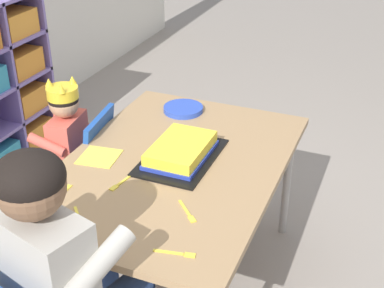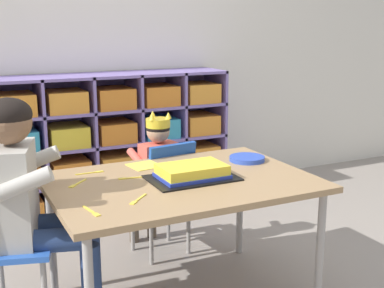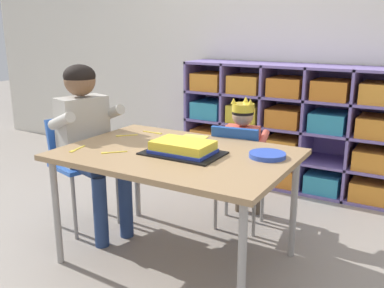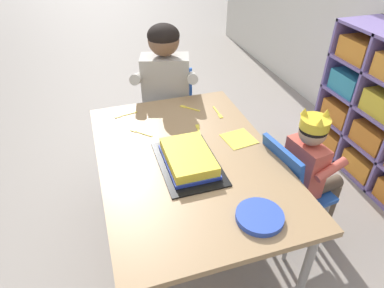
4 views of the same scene
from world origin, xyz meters
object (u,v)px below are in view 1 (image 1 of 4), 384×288
Objects in this scene: fork_by_napkin at (177,253)px; paper_plate_stack at (183,109)px; activity_table at (173,173)px; child_with_crown at (60,143)px; adult_helper_seated at (62,262)px; fork_at_table_front_edge at (120,183)px; birthday_cake_on_tray at (181,152)px; fork_near_cake_tray at (79,219)px; classroom_chair_blue at (85,169)px; fork_beside_plate_stack at (188,213)px; fork_near_child_seat at (61,193)px.

paper_plate_stack is at bearing -78.51° from fork_by_napkin.
child_with_crown is (0.12, 0.62, -0.05)m from activity_table.
fork_at_table_front_edge is (0.47, 0.06, -0.02)m from adult_helper_seated.
birthday_cake_on_tray is at bearing -15.91° from activity_table.
birthday_cake_on_tray is 3.02× the size of fork_by_napkin.
fork_near_cake_tray is (-0.57, -0.48, 0.10)m from child_with_crown.
adult_helper_seated is at bearing 21.85° from classroom_chair_blue.
fork_beside_plate_stack and fork_near_cake_tray have the same top height.
fork_near_child_seat is at bearing -25.67° from fork_by_napkin.
fork_by_napkin and fork_at_table_front_edge have the same top height.
adult_helper_seated is at bearing 174.42° from birthday_cake_on_tray.
fork_near_child_seat is 1.31× the size of fork_near_cake_tray.
classroom_chair_blue is 6.67× the size of fork_near_cake_tray.
fork_near_child_seat is (0.33, 0.23, -0.02)m from adult_helper_seated.
fork_at_table_front_edge is at bearing -48.86° from fork_near_cake_tray.
classroom_chair_blue is 5.17× the size of fork_by_napkin.
activity_table is 0.48m from paper_plate_stack.
classroom_chair_blue is at bearing -50.22° from fork_by_napkin.
activity_table is 1.42× the size of child_with_crown.
fork_near_child_seat is (-0.07, 0.47, -0.00)m from fork_beside_plate_stack.
activity_table is 0.34m from fork_beside_plate_stack.
paper_plate_stack reaches higher than fork_near_child_seat.
child_with_crown is 0.91m from fork_beside_plate_stack.
fork_near_cake_tray is (-0.17, 0.32, 0.00)m from fork_beside_plate_stack.
child_with_crown reaches higher than birthday_cake_on_tray.
fork_by_napkin is (-0.94, -0.38, -0.01)m from paper_plate_stack.
fork_beside_plate_stack is at bearing -106.09° from fork_near_cake_tray.
child_with_crown is at bearing 67.30° from fork_at_table_front_edge.
child_with_crown is 0.59m from paper_plate_stack.
adult_helper_seated reaches higher than fork_near_cake_tray.
birthday_cake_on_tray is (-0.08, -0.53, 0.25)m from classroom_chair_blue.
birthday_cake_on_tray is (0.72, -0.07, 0.01)m from adult_helper_seated.
classroom_chair_blue is 0.57m from fork_at_table_front_edge.
fork_near_cake_tray is 0.81× the size of fork_at_table_front_edge.
birthday_cake_on_tray is 0.50m from fork_near_child_seat.
fork_near_child_seat is at bearing 17.69° from classroom_chair_blue.
birthday_cake_on_tray is at bearing -17.28° from fork_at_table_front_edge.
classroom_chair_blue is 0.59m from birthday_cake_on_tray.
classroom_chair_blue is 5.41× the size of fork_at_table_front_edge.
classroom_chair_blue is (0.13, 0.51, -0.18)m from activity_table.
birthday_cake_on_tray is at bearing -17.08° from fork_beside_plate_stack.
adult_helper_seated is 10.09× the size of fork_near_cake_tray.
fork_by_napkin reaches higher than activity_table.
paper_plate_stack is (1.13, 0.09, -0.01)m from adult_helper_seated.
fork_beside_plate_stack is at bearing 98.56° from fork_near_child_seat.
fork_at_table_front_edge is (-0.66, -0.03, -0.01)m from paper_plate_stack.
child_with_crown is 0.61m from fork_at_table_front_edge.
birthday_cake_on_tray is at bearing -78.36° from fork_by_napkin.
adult_helper_seated is at bearing 156.87° from fork_near_cake_tray.
paper_plate_stack is at bearing 123.37° from classroom_chair_blue.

